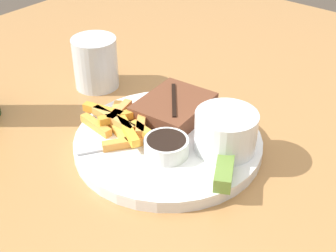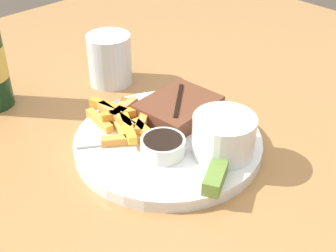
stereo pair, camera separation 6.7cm
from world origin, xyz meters
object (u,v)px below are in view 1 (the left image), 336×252
Objects in this scene: dinner_plate at (168,142)px; dipping_sauce_cup at (166,146)px; pickle_spear at (225,169)px; drinking_glass at (95,63)px; coleslaw_cup at (226,129)px; fork_utensil at (120,145)px; steak_portion at (174,108)px.

dinner_plate is 4.43× the size of dipping_sauce_cup.
drinking_glass reaches higher than pickle_spear.
coleslaw_cup is 1.15× the size of pickle_spear.
fork_utensil is at bearing 146.56° from dinner_plate.
dipping_sauce_cup is 0.07m from fork_utensil.
fork_utensil is 0.22m from drinking_glass.
coleslaw_cup is 1.41× the size of dipping_sauce_cup.
dipping_sauce_cup is (-0.03, -0.02, 0.02)m from dinner_plate.
fork_utensil is at bearing 114.02° from dipping_sauce_cup.
steak_portion is at bearing -93.87° from drinking_glass.
fork_utensil is (-0.09, 0.12, -0.03)m from coleslaw_cup.
drinking_glass reaches higher than dinner_plate.
steak_portion is 1.36× the size of drinking_glass.
dinner_plate is 3.62× the size of pickle_spear.
drinking_glass reaches higher than coleslaw_cup.
fork_utensil is 1.31× the size of drinking_glass.
dipping_sauce_cup is 0.09m from pickle_spear.
steak_portion is 0.19m from drinking_glass.
fork_utensil is (-0.04, 0.15, -0.01)m from pickle_spear.
drinking_glass is at bearing 83.49° from coleslaw_cup.
pickle_spear is at bearing -41.41° from fork_utensil.
pickle_spear is (-0.07, -0.14, -0.00)m from steak_portion.
dinner_plate is at bearing -149.22° from steak_portion.
dipping_sauce_cup reaches higher than pickle_spear.
fork_utensil is (-0.03, 0.06, -0.01)m from dipping_sauce_cup.
steak_portion is at bearing 32.90° from dipping_sauce_cup.
dinner_plate is at bearing -0.00° from fork_utensil.
dipping_sauce_cup is at bearing -111.77° from drinking_glass.
coleslaw_cup is 0.73× the size of fork_utensil.
dinner_plate is 3.15× the size of coleslaw_cup.
coleslaw_cup reaches higher than dinner_plate.
dinner_plate is 0.09m from coleslaw_cup.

